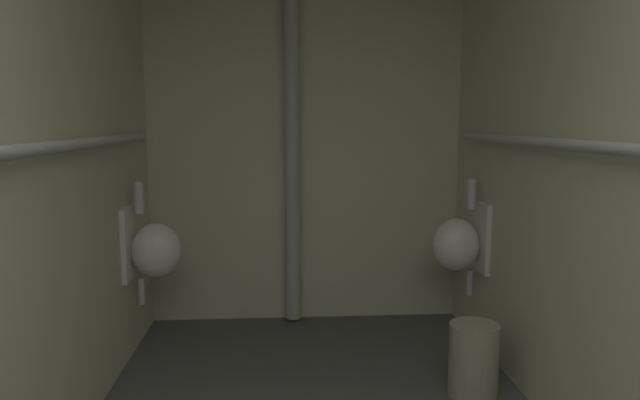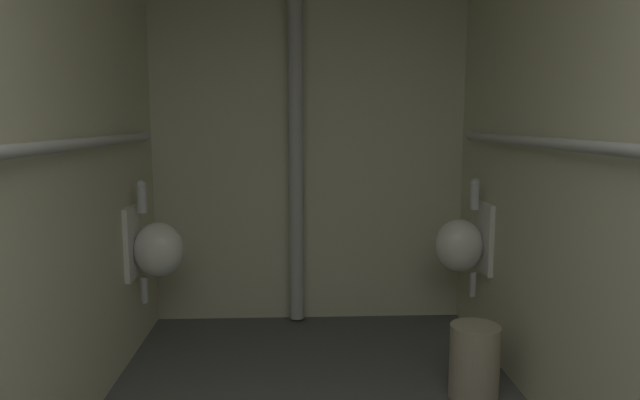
# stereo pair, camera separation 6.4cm
# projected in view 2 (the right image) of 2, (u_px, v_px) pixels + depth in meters

# --- Properties ---
(wall_left) EXTENTS (0.06, 3.92, 2.57)m
(wall_left) POSITION_uv_depth(u_px,v_px,m) (13.00, 161.00, 2.08)
(wall_left) COLOR beige
(wall_left) RESTS_ON ground
(wall_right) EXTENTS (0.06, 3.92, 2.57)m
(wall_right) POSITION_uv_depth(u_px,v_px,m) (616.00, 160.00, 2.18)
(wall_right) COLOR beige
(wall_right) RESTS_ON ground
(wall_back) EXTENTS (2.31, 0.06, 2.57)m
(wall_back) POSITION_uv_depth(u_px,v_px,m) (309.00, 141.00, 4.04)
(wall_back) COLOR beige
(wall_back) RESTS_ON ground
(urinal_left_mid) EXTENTS (0.32, 0.30, 0.76)m
(urinal_left_mid) POSITION_uv_depth(u_px,v_px,m) (155.00, 248.00, 3.46)
(urinal_left_mid) COLOR silver
(urinal_right_mid) EXTENTS (0.32, 0.30, 0.76)m
(urinal_right_mid) POSITION_uv_depth(u_px,v_px,m) (462.00, 244.00, 3.58)
(urinal_right_mid) COLOR silver
(supply_pipe_left) EXTENTS (0.06, 3.15, 0.06)m
(supply_pipe_left) POSITION_uv_depth(u_px,v_px,m) (32.00, 149.00, 2.03)
(supply_pipe_left) COLOR #B2B2B2
(supply_pipe_right) EXTENTS (0.06, 3.17, 0.06)m
(supply_pipe_right) POSITION_uv_depth(u_px,v_px,m) (596.00, 148.00, 2.15)
(supply_pipe_right) COLOR #B2B2B2
(standpipe_back_wall) EXTENTS (0.10, 0.10, 2.52)m
(standpipe_back_wall) POSITION_uv_depth(u_px,v_px,m) (296.00, 142.00, 3.92)
(standpipe_back_wall) COLOR #B2B2B2
(standpipe_back_wall) RESTS_ON ground
(waste_bin) EXTENTS (0.26, 0.26, 0.39)m
(waste_bin) POSITION_uv_depth(u_px,v_px,m) (474.00, 362.00, 2.96)
(waste_bin) COLOR #9E937A
(waste_bin) RESTS_ON ground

